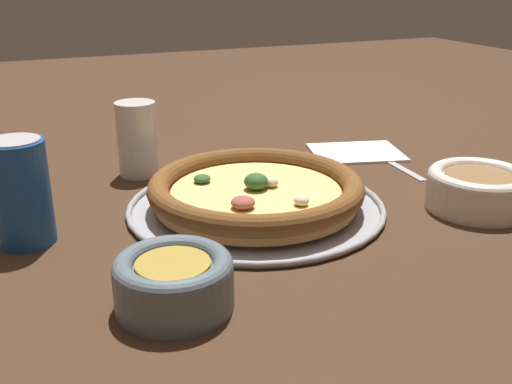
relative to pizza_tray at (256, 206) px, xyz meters
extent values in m
plane|color=#3D2616|center=(0.00, 0.00, 0.00)|extent=(3.00, 3.00, 0.00)
cylinder|color=#9E9EA3|center=(0.00, 0.00, 0.00)|extent=(0.33, 0.33, 0.01)
torus|color=#9E9EA3|center=(0.00, 0.00, 0.00)|extent=(0.34, 0.34, 0.01)
cylinder|color=#BC7F42|center=(0.00, 0.00, 0.01)|extent=(0.26, 0.26, 0.01)
torus|color=brown|center=(0.00, 0.00, 0.03)|extent=(0.28, 0.28, 0.03)
cylinder|color=#A32D19|center=(0.00, 0.00, 0.02)|extent=(0.23, 0.23, 0.00)
cylinder|color=#EAC670|center=(0.00, 0.00, 0.02)|extent=(0.22, 0.22, 0.00)
ellipsoid|color=#2D5628|center=(0.00, 0.00, 0.04)|extent=(0.03, 0.03, 0.02)
ellipsoid|color=#2D5628|center=(0.00, 0.00, 0.03)|extent=(0.03, 0.03, 0.02)
ellipsoid|color=beige|center=(-0.02, 0.00, 0.03)|extent=(0.03, 0.03, 0.01)
ellipsoid|color=#994C3D|center=(0.04, 0.05, 0.03)|extent=(0.03, 0.03, 0.01)
ellipsoid|color=#2D5628|center=(0.06, -0.05, 0.03)|extent=(0.03, 0.03, 0.01)
ellipsoid|color=beige|center=(-0.03, 0.07, 0.03)|extent=(0.02, 0.02, 0.01)
cylinder|color=slate|center=(0.17, 0.19, 0.02)|extent=(0.11, 0.11, 0.04)
torus|color=slate|center=(0.17, 0.19, 0.04)|extent=(0.11, 0.11, 0.02)
cylinder|color=olive|center=(0.17, 0.19, 0.04)|extent=(0.07, 0.07, 0.00)
cylinder|color=silver|center=(-0.27, 0.11, 0.02)|extent=(0.13, 0.13, 0.04)
torus|color=silver|center=(-0.27, 0.11, 0.04)|extent=(0.13, 0.13, 0.02)
cylinder|color=brown|center=(-0.27, 0.11, 0.04)|extent=(0.09, 0.09, 0.00)
cylinder|color=silver|center=(0.11, -0.20, 0.05)|extent=(0.06, 0.06, 0.11)
cube|color=white|center=(-0.26, -0.16, 0.00)|extent=(0.18, 0.15, 0.01)
cube|color=#B7B7BC|center=(-0.28, -0.07, 0.00)|extent=(0.02, 0.13, 0.00)
cube|color=#B7B7BC|center=(-0.28, -0.15, 0.00)|extent=(0.03, 0.05, 0.00)
cylinder|color=#194C99|center=(0.28, -0.02, 0.06)|extent=(0.07, 0.07, 0.12)
cylinder|color=#BCBCC1|center=(0.28, -0.02, 0.12)|extent=(0.06, 0.06, 0.00)
camera|label=1|loc=(0.29, 0.67, 0.30)|focal=42.00mm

